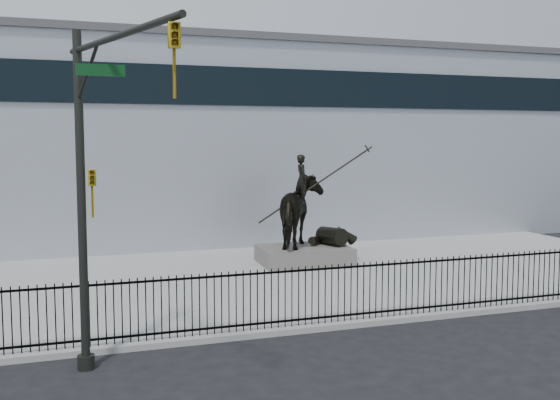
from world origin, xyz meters
name	(u,v)px	position (x,y,z in m)	size (l,w,h in m)	color
ground	(387,338)	(0.00, 0.00, 0.00)	(120.00, 120.00, 0.00)	black
plaza	(289,278)	(0.00, 7.00, 0.07)	(30.00, 12.00, 0.15)	#9C9C9A
building	(204,145)	(0.00, 20.00, 4.50)	(44.00, 14.00, 9.00)	#AFB5BE
picket_fence	(364,291)	(0.00, 1.25, 0.90)	(22.10, 0.10, 1.50)	black
statue_plinth	(304,255)	(1.33, 8.94, 0.46)	(3.35, 2.30, 0.63)	#625E59
equestrian_statue	(306,212)	(1.39, 8.93, 2.09)	(4.29, 2.81, 3.64)	black
traffic_signal_left	(96,180)	(-6.75, -0.62, 4.03)	(1.52, 4.84, 7.00)	black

